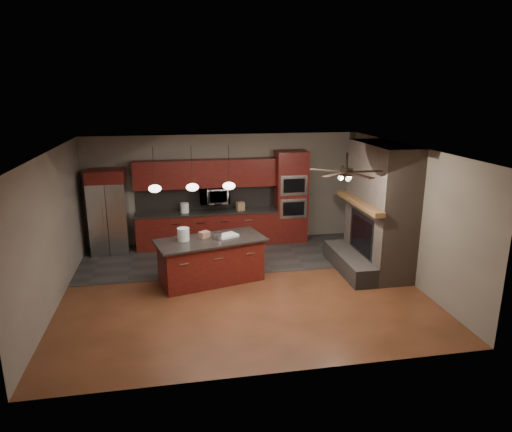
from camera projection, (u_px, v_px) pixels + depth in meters
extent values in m
plane|color=brown|center=(242.00, 287.00, 9.31)|extent=(7.00, 7.00, 0.00)
cube|color=white|center=(241.00, 149.00, 8.56)|extent=(7.00, 6.00, 0.02)
cube|color=gray|center=(224.00, 189.00, 11.78)|extent=(7.00, 0.02, 2.80)
cube|color=gray|center=(407.00, 212.00, 9.54)|extent=(0.02, 6.00, 2.80)
cube|color=gray|center=(52.00, 230.00, 8.33)|extent=(0.02, 6.00, 2.80)
cube|color=#302D2B|center=(231.00, 256.00, 11.02)|extent=(7.00, 2.40, 0.01)
cube|color=brown|center=(380.00, 209.00, 9.85)|extent=(0.80, 2.00, 2.80)
cube|color=#3D3732|center=(349.00, 262.00, 10.06)|extent=(0.50, 2.00, 0.40)
cube|color=#2D2D30|center=(362.00, 235.00, 9.94)|extent=(0.05, 1.20, 0.95)
cube|color=black|center=(361.00, 235.00, 9.93)|extent=(0.02, 1.00, 0.75)
cube|color=brown|center=(359.00, 203.00, 9.72)|extent=(0.22, 2.10, 0.10)
cube|color=#5F1D11|center=(208.00, 229.00, 11.67)|extent=(3.55, 0.60, 0.86)
cube|color=black|center=(207.00, 212.00, 11.55)|extent=(3.59, 0.64, 0.04)
cube|color=black|center=(206.00, 197.00, 11.73)|extent=(3.55, 0.03, 0.60)
cube|color=#5F1D11|center=(206.00, 174.00, 11.41)|extent=(3.55, 0.35, 0.70)
cube|color=#5F1D11|center=(291.00, 197.00, 11.84)|extent=(0.80, 0.60, 2.38)
cube|color=silver|center=(293.00, 209.00, 11.62)|extent=(0.70, 0.03, 0.52)
cube|color=black|center=(294.00, 209.00, 11.60)|extent=(0.55, 0.02, 0.35)
cube|color=silver|center=(294.00, 186.00, 11.46)|extent=(0.70, 0.03, 0.52)
cube|color=black|center=(294.00, 186.00, 11.44)|extent=(0.55, 0.02, 0.35)
imported|color=silver|center=(215.00, 195.00, 11.52)|extent=(0.73, 0.41, 0.50)
cube|color=silver|center=(109.00, 218.00, 11.06)|extent=(0.88, 0.72, 1.76)
cube|color=#2D2D30|center=(107.00, 222.00, 10.72)|extent=(0.02, 0.02, 1.74)
cube|color=silver|center=(103.00, 220.00, 10.68)|extent=(0.03, 0.03, 0.88)
cube|color=silver|center=(111.00, 220.00, 10.71)|extent=(0.03, 0.03, 0.88)
cube|color=#5F1D11|center=(105.00, 176.00, 10.78)|extent=(0.88, 0.72, 0.30)
cube|color=#5F1D11|center=(211.00, 261.00, 9.47)|extent=(2.21, 1.34, 0.88)
cube|color=black|center=(211.00, 240.00, 9.35)|extent=(2.39, 1.53, 0.04)
cylinder|color=silver|center=(183.00, 234.00, 9.24)|extent=(0.31, 0.31, 0.26)
cylinder|color=#A0A0A5|center=(218.00, 237.00, 9.34)|extent=(0.21, 0.21, 0.11)
cube|color=white|center=(227.00, 236.00, 9.51)|extent=(0.52, 0.46, 0.04)
cube|color=#9A6A4F|center=(204.00, 235.00, 9.44)|extent=(0.25, 0.24, 0.13)
cylinder|color=white|center=(185.00, 208.00, 11.42)|extent=(0.27, 0.27, 0.24)
cube|color=#98794E|center=(240.00, 206.00, 11.62)|extent=(0.22, 0.19, 0.21)
cylinder|color=black|center=(154.00, 166.00, 9.04)|extent=(0.01, 0.01, 0.78)
ellipsoid|color=white|center=(155.00, 189.00, 9.16)|extent=(0.26, 0.26, 0.16)
cylinder|color=black|center=(192.00, 165.00, 9.17)|extent=(0.01, 0.01, 0.78)
ellipsoid|color=white|center=(192.00, 187.00, 9.29)|extent=(0.26, 0.26, 0.16)
cylinder|color=black|center=(229.00, 164.00, 9.30)|extent=(0.01, 0.01, 0.78)
ellipsoid|color=white|center=(229.00, 186.00, 9.42)|extent=(0.26, 0.26, 0.16)
cylinder|color=black|center=(347.00, 161.00, 8.15)|extent=(0.04, 0.04, 0.30)
cylinder|color=black|center=(346.00, 172.00, 8.20)|extent=(0.24, 0.24, 0.12)
cube|color=black|center=(366.00, 171.00, 8.27)|extent=(0.60, 0.12, 0.01)
cube|color=black|center=(345.00, 169.00, 8.57)|extent=(0.30, 0.61, 0.01)
cube|color=black|center=(326.00, 171.00, 8.36)|extent=(0.56, 0.45, 0.01)
cube|color=black|center=(334.00, 175.00, 7.94)|extent=(0.56, 0.45, 0.01)
cube|color=black|center=(360.00, 175.00, 7.88)|extent=(0.30, 0.61, 0.01)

